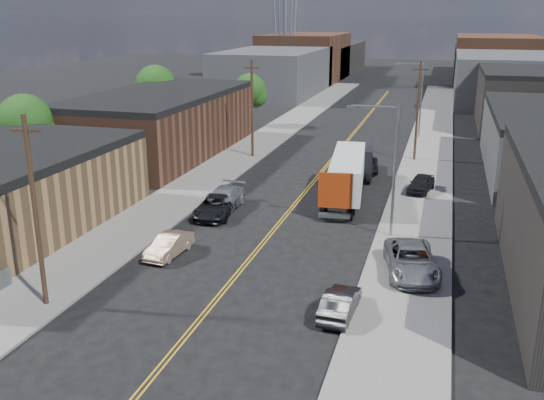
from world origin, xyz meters
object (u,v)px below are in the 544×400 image
Objects in this scene: car_right_lot_c at (421,183)px; car_ahead_truck at (367,165)px; car_left_d at (224,199)px; car_left_c at (216,206)px; semi_truck at (350,171)px; car_left_b at (169,245)px; car_right_oncoming at (340,303)px; car_right_lot_a at (411,260)px.

car_right_lot_c reaches higher than car_ahead_truck.
car_right_lot_c is at bearing 29.69° from car_left_d.
car_left_d is at bearing 83.79° from car_left_c.
car_left_c is 0.95× the size of car_left_d.
car_left_d is at bearing -150.73° from semi_truck.
car_left_b is at bearing -125.04° from semi_truck.
car_right_oncoming is (11.60, -4.83, 0.01)m from car_left_b.
car_right_lot_c is (-0.29, 17.33, -0.11)m from car_right_lot_a.
car_right_lot_c is (2.81, 23.16, 0.18)m from car_right_oncoming.
car_right_lot_c reaches higher than car_right_oncoming.
car_right_lot_a reaches higher than car_left_b.
car_left_c is 1.27× the size of car_right_lot_c.
car_ahead_truck is at bearing 141.45° from car_right_lot_c.
car_left_c is 18.84m from car_ahead_truck.
semi_truck is at bearing 36.07° from car_left_c.
car_left_c is at bearing -133.75° from car_right_lot_c.
car_left_b is 0.69× the size of car_right_lot_a.
car_left_d is (-8.77, -6.27, -1.29)m from semi_truck.
car_left_b is 23.32m from car_right_lot_c.
car_left_d is at bearing 138.34° from car_right_lot_a.
car_ahead_truck is at bearing 74.91° from car_left_b.
car_left_d is 1.35× the size of car_right_oncoming.
car_ahead_truck is (-5.34, 6.18, -0.23)m from car_right_lot_c.
semi_truck reaches higher than car_right_lot_a.
car_left_c is 1.17× the size of car_ahead_truck.
car_left_b is 0.77× the size of car_left_c.
semi_truck is 21.05m from car_right_oncoming.
car_left_b is 0.73× the size of car_left_d.
car_left_c is at bearing -91.19° from car_left_d.
car_right_oncoming is (2.83, -20.81, -1.43)m from semi_truck.
car_ahead_truck is at bearing 92.46° from car_right_lot_a.
car_right_lot_c is (14.41, 8.62, 0.05)m from car_left_d.
car_right_lot_a is 1.42× the size of car_right_lot_c.
car_left_b reaches higher than car_ahead_truck.
car_right_lot_a reaches higher than car_left_c.
semi_truck is 8.67m from car_ahead_truck.
car_ahead_truck is (9.07, 24.51, -0.04)m from car_left_b.
car_left_d is 16.79m from car_right_lot_c.
car_left_b is 0.98× the size of car_right_lot_c.
car_left_b is 0.89× the size of car_ahead_truck.
semi_truck is 3.47× the size of car_right_oncoming.
car_left_b is 26.13m from car_ahead_truck.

